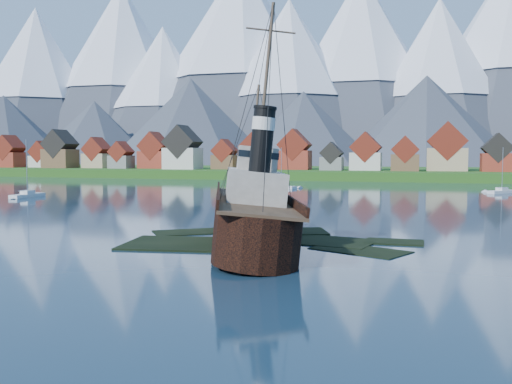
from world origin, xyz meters
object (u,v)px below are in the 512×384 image
(tugboat_wreck, at_px, (253,214))
(sailboat_d, at_px, (502,192))
(sailboat_c, at_px, (281,187))
(sailboat_b, at_px, (28,196))

(tugboat_wreck, relative_size, sailboat_d, 2.82)
(sailboat_c, xyz_separation_m, sailboat_d, (53.81, -3.41, 0.00))
(tugboat_wreck, distance_m, sailboat_b, 78.08)
(tugboat_wreck, xyz_separation_m, sailboat_c, (-19.05, 90.68, -2.88))
(sailboat_b, height_order, sailboat_d, sailboat_b)
(sailboat_c, distance_m, sailboat_d, 53.92)
(tugboat_wreck, height_order, sailboat_c, tugboat_wreck)
(tugboat_wreck, distance_m, sailboat_c, 92.71)
(sailboat_b, distance_m, sailboat_d, 106.52)
(sailboat_b, xyz_separation_m, sailboat_d, (98.05, 41.64, -0.04))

